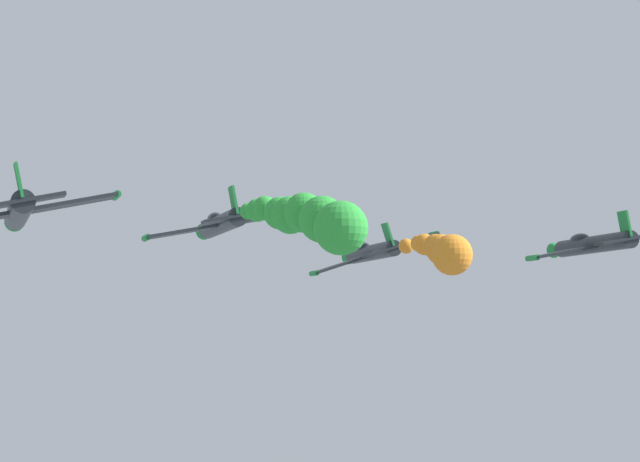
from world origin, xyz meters
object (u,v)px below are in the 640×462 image
(airplane_lead, at_px, (372,252))
(airplane_left_inner, at_px, (221,223))
(airplane_right_inner, at_px, (593,244))
(airplane_left_outer, at_px, (19,211))

(airplane_lead, bearing_deg, airplane_left_inner, -141.12)
(airplane_right_inner, bearing_deg, airplane_left_outer, -164.13)
(airplane_lead, relative_size, airplane_left_outer, 1.00)
(airplane_left_inner, height_order, airplane_right_inner, airplane_left_inner)
(airplane_lead, bearing_deg, airplane_right_inner, -45.13)
(airplane_left_inner, height_order, airplane_left_outer, airplane_left_inner)
(airplane_lead, distance_m, airplane_left_inner, 16.38)
(airplane_lead, xyz_separation_m, airplane_right_inner, (11.09, -11.15, -0.00))
(airplane_right_inner, bearing_deg, airplane_left_inner, 177.90)
(airplane_left_outer, bearing_deg, airplane_left_inner, 42.61)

